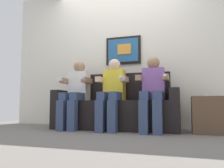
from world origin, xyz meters
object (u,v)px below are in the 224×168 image
at_px(couch, 115,109).
at_px(person_on_right, 153,89).
at_px(person_in_middle, 112,90).
at_px(side_table_right, 207,115).
at_px(person_on_left, 76,91).
at_px(spare_remote_on_table, 207,96).

height_order(couch, person_on_right, person_on_right).
distance_m(person_in_middle, side_table_right, 1.38).
bearing_deg(person_on_left, couch, 15.27).
xyz_separation_m(person_on_right, spare_remote_on_table, (0.72, 0.03, -0.10)).
xyz_separation_m(person_on_left, spare_remote_on_table, (1.95, 0.03, -0.10)).
xyz_separation_m(person_on_left, person_on_right, (1.23, 0.00, -0.00)).
bearing_deg(couch, spare_remote_on_table, -5.77).
bearing_deg(spare_remote_on_table, couch, 174.23).
height_order(person_on_left, spare_remote_on_table, person_on_left).
distance_m(person_on_right, side_table_right, 0.81).
bearing_deg(spare_remote_on_table, side_table_right, 85.95).
relative_size(person_on_right, spare_remote_on_table, 8.54).
xyz_separation_m(person_on_left, person_in_middle, (0.61, 0.00, -0.00)).
bearing_deg(side_table_right, couch, 175.46).
xyz_separation_m(couch, person_in_middle, (0.00, -0.17, 0.29)).
relative_size(couch, person_on_right, 1.78).
height_order(couch, side_table_right, couch).
distance_m(couch, spare_remote_on_table, 1.36).
relative_size(person_in_middle, spare_remote_on_table, 8.54).
bearing_deg(person_on_left, spare_remote_on_table, 0.96).
bearing_deg(person_in_middle, person_on_right, 0.00).
bearing_deg(couch, person_on_left, -164.73).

